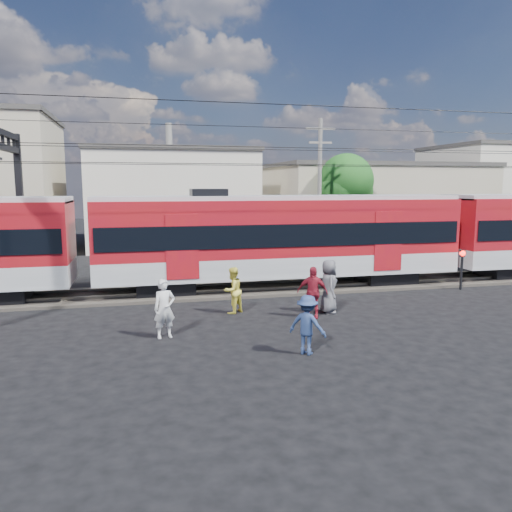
# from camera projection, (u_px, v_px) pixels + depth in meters

# --- Properties ---
(ground) EXTENTS (120.00, 120.00, 0.00)m
(ground) POSITION_uv_depth(u_px,v_px,m) (305.00, 346.00, 14.46)
(ground) COLOR black
(ground) RESTS_ON ground
(track_bed) EXTENTS (70.00, 3.40, 0.12)m
(track_bed) POSITION_uv_depth(u_px,v_px,m) (246.00, 289.00, 22.16)
(track_bed) COLOR #2D2823
(track_bed) RESTS_ON ground
(rail_near) EXTENTS (70.00, 0.12, 0.12)m
(rail_near) POSITION_uv_depth(u_px,v_px,m) (250.00, 290.00, 21.42)
(rail_near) COLOR #59544C
(rail_near) RESTS_ON track_bed
(rail_far) EXTENTS (70.00, 0.12, 0.12)m
(rail_far) POSITION_uv_depth(u_px,v_px,m) (243.00, 283.00, 22.86)
(rail_far) COLOR #59544C
(rail_far) RESTS_ON track_bed
(commuter_train) EXTENTS (50.30, 3.08, 4.17)m
(commuter_train) POSITION_uv_depth(u_px,v_px,m) (285.00, 235.00, 22.24)
(commuter_train) COLOR black
(commuter_train) RESTS_ON ground
(catenary) EXTENTS (70.00, 9.30, 7.52)m
(catenary) POSITION_uv_depth(u_px,v_px,m) (30.00, 172.00, 19.45)
(catenary) COLOR black
(catenary) RESTS_ON ground
(building_midwest) EXTENTS (12.24, 12.24, 7.30)m
(building_midwest) POSITION_uv_depth(u_px,v_px,m) (170.00, 197.00, 39.49)
(building_midwest) COLOR beige
(building_midwest) RESTS_ON ground
(building_mideast) EXTENTS (16.32, 10.20, 6.30)m
(building_mideast) POSITION_uv_depth(u_px,v_px,m) (373.00, 203.00, 40.34)
(building_mideast) COLOR gray
(building_mideast) RESTS_ON ground
(building_east) EXTENTS (10.20, 10.20, 8.30)m
(building_east) POSITION_uv_depth(u_px,v_px,m) (489.00, 190.00, 47.27)
(building_east) COLOR beige
(building_east) RESTS_ON ground
(utility_pole_mid) EXTENTS (1.80, 0.24, 8.50)m
(utility_pole_mid) POSITION_uv_depth(u_px,v_px,m) (319.00, 187.00, 29.64)
(utility_pole_mid) COLOR slate
(utility_pole_mid) RESTS_ON ground
(tree_near) EXTENTS (3.82, 3.64, 6.72)m
(tree_near) POSITION_uv_depth(u_px,v_px,m) (348.00, 185.00, 33.34)
(tree_near) COLOR #382619
(tree_near) RESTS_ON ground
(pedestrian_a) EXTENTS (0.74, 0.56, 1.82)m
(pedestrian_a) POSITION_uv_depth(u_px,v_px,m) (165.00, 309.00, 15.16)
(pedestrian_a) COLOR silver
(pedestrian_a) RESTS_ON ground
(pedestrian_b) EXTENTS (1.04, 1.01, 1.69)m
(pedestrian_b) POSITION_uv_depth(u_px,v_px,m) (233.00, 290.00, 18.08)
(pedestrian_b) COLOR #DFD345
(pedestrian_b) RESTS_ON ground
(pedestrian_c) EXTENTS (1.21, 1.17, 1.65)m
(pedestrian_c) POSITION_uv_depth(u_px,v_px,m) (307.00, 325.00, 13.70)
(pedestrian_c) COLOR navy
(pedestrian_c) RESTS_ON ground
(pedestrian_d) EXTENTS (1.16, 0.83, 1.82)m
(pedestrian_d) POSITION_uv_depth(u_px,v_px,m) (312.00, 292.00, 17.46)
(pedestrian_d) COLOR maroon
(pedestrian_d) RESTS_ON ground
(pedestrian_e) EXTENTS (0.77, 1.05, 1.96)m
(pedestrian_e) POSITION_uv_depth(u_px,v_px,m) (329.00, 286.00, 18.14)
(pedestrian_e) COLOR #4E4D52
(pedestrian_e) RESTS_ON ground
(crossing_signal) EXTENTS (0.26, 0.26, 1.80)m
(crossing_signal) POSITION_uv_depth(u_px,v_px,m) (462.00, 262.00, 22.12)
(crossing_signal) COLOR black
(crossing_signal) RESTS_ON ground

